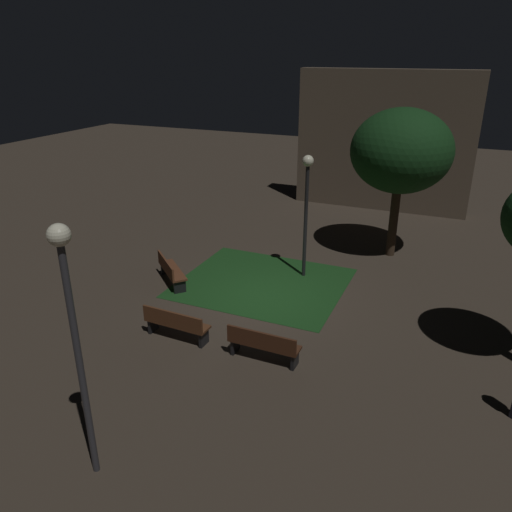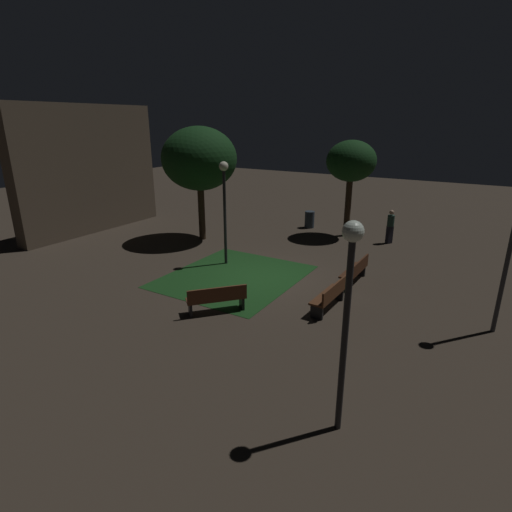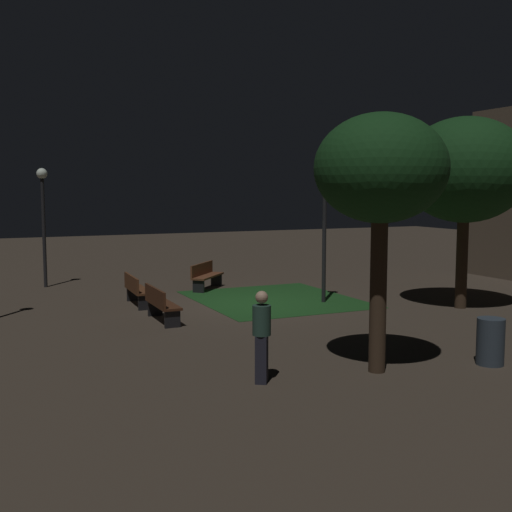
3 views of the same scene
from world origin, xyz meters
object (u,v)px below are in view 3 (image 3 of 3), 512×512
(lamp_post_near_wall, at_px, (43,205))
(pedestrian, at_px, (262,334))
(bench_near_trees, at_px, (136,289))
(trash_bin, at_px, (490,341))
(tree_lawn_side, at_px, (381,171))
(lamp_post_plaza_east, at_px, (325,207))
(tree_tall_center, at_px, (465,171))
(bench_corner, at_px, (160,303))
(bench_front_left, at_px, (206,275))

(lamp_post_near_wall, xyz_separation_m, pedestrian, (12.89, 2.16, -1.95))
(bench_near_trees, height_order, trash_bin, trash_bin)
(tree_lawn_side, bearing_deg, lamp_post_near_wall, -161.63)
(tree_lawn_side, xyz_separation_m, lamp_post_plaza_east, (-6.63, 2.80, -0.83))
(bench_near_trees, xyz_separation_m, trash_bin, (8.94, 4.63, -0.03))
(pedestrian, bearing_deg, tree_tall_center, 116.21)
(lamp_post_near_wall, relative_size, pedestrian, 2.52)
(bench_corner, relative_size, tree_lawn_side, 0.38)
(lamp_post_near_wall, xyz_separation_m, lamp_post_plaza_east, (6.54, 7.17, 0.03))
(tree_tall_center, distance_m, lamp_post_plaza_east, 4.02)
(bench_near_trees, distance_m, pedestrian, 8.17)
(bench_corner, height_order, tree_tall_center, tree_tall_center)
(bench_front_left, height_order, pedestrian, pedestrian)
(trash_bin, relative_size, pedestrian, 0.56)
(trash_bin, xyz_separation_m, pedestrian, (-0.78, -4.46, 0.40))
(lamp_post_near_wall, bearing_deg, bench_near_trees, 22.79)
(bench_near_trees, bearing_deg, pedestrian, 1.23)
(bench_front_left, bearing_deg, bench_near_trees, -55.04)
(bench_front_left, bearing_deg, tree_lawn_side, -2.57)
(lamp_post_near_wall, distance_m, lamp_post_plaza_east, 9.70)
(lamp_post_near_wall, bearing_deg, trash_bin, 25.83)
(lamp_post_plaza_east, distance_m, trash_bin, 7.55)
(tree_tall_center, height_order, trash_bin, tree_tall_center)
(bench_corner, distance_m, pedestrian, 5.69)
(bench_near_trees, relative_size, bench_corner, 1.01)
(bench_front_left, bearing_deg, tree_tall_center, 41.18)
(bench_near_trees, xyz_separation_m, lamp_post_near_wall, (-4.73, -1.99, 2.32))
(bench_front_left, distance_m, lamp_post_near_wall, 6.03)
(tree_lawn_side, bearing_deg, lamp_post_plaza_east, 157.12)
(bench_corner, xyz_separation_m, tree_tall_center, (1.69, 8.26, 3.38))
(bench_near_trees, bearing_deg, trash_bin, 27.38)
(bench_near_trees, distance_m, bench_front_left, 3.48)
(lamp_post_near_wall, bearing_deg, pedestrian, 9.53)
(tree_lawn_side, xyz_separation_m, pedestrian, (-0.28, -2.21, -2.81))
(lamp_post_near_wall, bearing_deg, bench_front_left, 60.52)
(bench_front_left, height_order, tree_lawn_side, tree_lawn_side)
(bench_corner, height_order, lamp_post_near_wall, lamp_post_near_wall)
(tree_tall_center, bearing_deg, pedestrian, -63.79)
(tree_lawn_side, height_order, lamp_post_near_wall, tree_lawn_side)
(bench_front_left, distance_m, pedestrian, 10.51)
(lamp_post_plaza_east, height_order, trash_bin, lamp_post_plaza_east)
(bench_front_left, distance_m, lamp_post_plaza_east, 5.04)
(lamp_post_plaza_east, bearing_deg, tree_lawn_side, -22.88)
(bench_near_trees, bearing_deg, bench_corner, -0.00)
(bench_corner, height_order, tree_lawn_side, tree_lawn_side)
(bench_front_left, relative_size, lamp_post_plaza_east, 0.40)
(tree_lawn_side, xyz_separation_m, trash_bin, (0.51, 2.25, -3.21))
(pedestrian, bearing_deg, bench_near_trees, -178.77)
(lamp_post_plaza_east, distance_m, pedestrian, 8.33)
(trash_bin, bearing_deg, pedestrian, -99.96)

